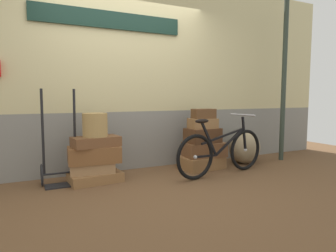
% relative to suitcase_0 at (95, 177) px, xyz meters
% --- Properties ---
extents(ground, '(9.78, 5.20, 0.06)m').
position_rel_suitcase_0_xyz_m(ground, '(0.59, -0.30, -0.09)').
color(ground, brown).
extents(station_building, '(7.78, 0.74, 2.93)m').
position_rel_suitcase_0_xyz_m(station_building, '(0.60, 0.55, 1.41)').
color(station_building, gray).
rests_on(station_building, ground).
extents(suitcase_0, '(0.68, 0.44, 0.12)m').
position_rel_suitcase_0_xyz_m(suitcase_0, '(0.00, 0.00, 0.00)').
color(suitcase_0, olive).
rests_on(suitcase_0, ground).
extents(suitcase_1, '(0.59, 0.40, 0.13)m').
position_rel_suitcase_0_xyz_m(suitcase_1, '(-0.03, 0.03, 0.13)').
color(suitcase_1, '#9E754C').
rests_on(suitcase_1, suitcase_0).
extents(suitcase_2, '(0.68, 0.42, 0.21)m').
position_rel_suitcase_0_xyz_m(suitcase_2, '(-0.00, 0.02, 0.30)').
color(suitcase_2, brown).
rests_on(suitcase_2, suitcase_1).
extents(suitcase_3, '(0.62, 0.38, 0.13)m').
position_rel_suitcase_0_xyz_m(suitcase_3, '(0.02, 0.01, 0.46)').
color(suitcase_3, brown).
rests_on(suitcase_3, suitcase_2).
extents(suitcase_4, '(0.67, 0.49, 0.19)m').
position_rel_suitcase_0_xyz_m(suitcase_4, '(1.62, 0.02, 0.03)').
color(suitcase_4, olive).
rests_on(suitcase_4, ground).
extents(suitcase_5, '(0.64, 0.44, 0.21)m').
position_rel_suitcase_0_xyz_m(suitcase_5, '(1.66, 0.00, 0.23)').
color(suitcase_5, brown).
rests_on(suitcase_5, suitcase_4).
extents(suitcase_6, '(0.52, 0.37, 0.22)m').
position_rel_suitcase_0_xyz_m(suitcase_6, '(1.63, 0.01, 0.45)').
color(suitcase_6, '#4C2D19').
rests_on(suitcase_6, suitcase_5).
extents(suitcase_7, '(0.42, 0.30, 0.15)m').
position_rel_suitcase_0_xyz_m(suitcase_7, '(1.64, 0.03, 0.63)').
color(suitcase_7, olive).
rests_on(suitcase_7, suitcase_6).
extents(suitcase_8, '(0.35, 0.26, 0.14)m').
position_rel_suitcase_0_xyz_m(suitcase_8, '(1.66, 0.03, 0.78)').
color(suitcase_8, brown).
rests_on(suitcase_8, suitcase_7).
extents(wicker_basket, '(0.31, 0.31, 0.30)m').
position_rel_suitcase_0_xyz_m(wicker_basket, '(0.01, 0.01, 0.68)').
color(wicker_basket, '#A8844C').
rests_on(wicker_basket, suitcase_3).
extents(luggage_trolley, '(0.46, 0.36, 1.20)m').
position_rel_suitcase_0_xyz_m(luggage_trolley, '(-0.41, 0.10, 0.21)').
color(luggage_trolley, black).
rests_on(luggage_trolley, ground).
extents(burlap_sack, '(0.54, 0.46, 0.52)m').
position_rel_suitcase_0_xyz_m(burlap_sack, '(2.46, 0.02, 0.20)').
color(burlap_sack, '#9E8966').
rests_on(burlap_sack, ground).
extents(bicycle, '(1.56, 0.46, 0.85)m').
position_rel_suitcase_0_xyz_m(bicycle, '(1.68, -0.41, 0.27)').
color(bicycle, black).
rests_on(bicycle, ground).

